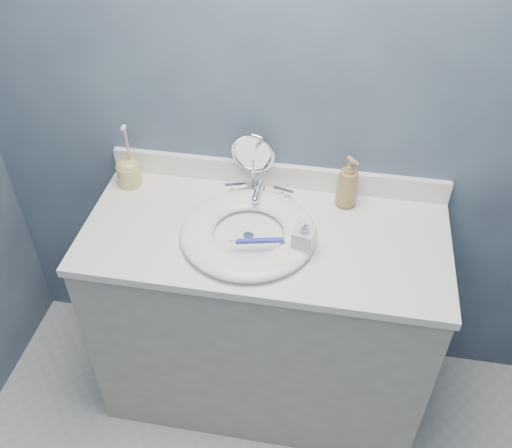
% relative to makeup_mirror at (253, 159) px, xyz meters
% --- Properties ---
extents(back_wall, '(2.20, 0.02, 2.40)m').
position_rel_makeup_mirror_xyz_m(back_wall, '(0.08, 0.05, 0.19)').
color(back_wall, '#3F4A5F').
rests_on(back_wall, ground).
extents(vanity_cabinet, '(1.20, 0.55, 0.85)m').
position_rel_makeup_mirror_xyz_m(vanity_cabinet, '(0.08, -0.23, -0.58)').
color(vanity_cabinet, '#B2ADA2').
rests_on(vanity_cabinet, ground).
extents(countertop, '(1.22, 0.57, 0.03)m').
position_rel_makeup_mirror_xyz_m(countertop, '(0.08, -0.23, -0.14)').
color(countertop, white).
rests_on(countertop, vanity_cabinet).
extents(backsplash, '(1.22, 0.02, 0.09)m').
position_rel_makeup_mirror_xyz_m(backsplash, '(0.08, 0.03, -0.08)').
color(backsplash, white).
rests_on(backsplash, countertop).
extents(basin, '(0.45, 0.45, 0.04)m').
position_rel_makeup_mirror_xyz_m(basin, '(0.03, -0.26, -0.11)').
color(basin, white).
rests_on(basin, countertop).
extents(drain, '(0.04, 0.04, 0.01)m').
position_rel_makeup_mirror_xyz_m(drain, '(0.03, -0.26, -0.12)').
color(drain, silver).
rests_on(drain, countertop).
extents(faucet, '(0.25, 0.13, 0.07)m').
position_rel_makeup_mirror_xyz_m(faucet, '(0.03, -0.06, -0.10)').
color(faucet, silver).
rests_on(faucet, countertop).
extents(makeup_mirror, '(0.16, 0.09, 0.23)m').
position_rel_makeup_mirror_xyz_m(makeup_mirror, '(0.00, 0.00, 0.00)').
color(makeup_mirror, silver).
rests_on(makeup_mirror, countertop).
extents(soap_bottle_amber, '(0.11, 0.11, 0.20)m').
position_rel_makeup_mirror_xyz_m(soap_bottle_amber, '(0.34, -0.03, -0.03)').
color(soap_bottle_amber, '#A17F49').
rests_on(soap_bottle_amber, countertop).
extents(soap_bottle_clear, '(0.08, 0.08, 0.14)m').
position_rel_makeup_mirror_xyz_m(soap_bottle_clear, '(0.22, -0.30, -0.06)').
color(soap_bottle_clear, silver).
rests_on(soap_bottle_clear, countertop).
extents(toothbrush_holder, '(0.09, 0.09, 0.25)m').
position_rel_makeup_mirror_xyz_m(toothbrush_holder, '(-0.45, -0.05, -0.07)').
color(toothbrush_holder, '#CEBB67').
rests_on(toothbrush_holder, countertop).
extents(toothbrush_lying, '(0.17, 0.05, 0.02)m').
position_rel_makeup_mirror_xyz_m(toothbrush_lying, '(0.07, -0.32, -0.08)').
color(toothbrush_lying, '#313CAF').
rests_on(toothbrush_lying, basin).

